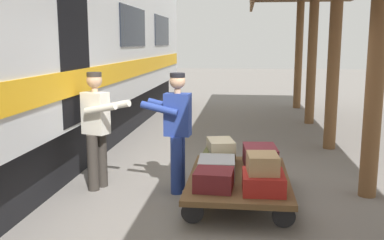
% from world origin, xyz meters
% --- Properties ---
extents(ground_plane, '(60.00, 60.00, 0.00)m').
position_xyz_m(ground_plane, '(0.00, 0.00, 0.00)').
color(ground_plane, slate).
extents(luggage_cart, '(1.33, 2.08, 0.34)m').
position_xyz_m(luggage_cart, '(-0.12, 0.39, 0.29)').
color(luggage_cart, brown).
rests_on(luggage_cart, ground_plane).
extents(suitcase_black_hardshell, '(0.43, 0.55, 0.18)m').
position_xyz_m(suitcase_black_hardshell, '(-0.41, 0.39, 0.43)').
color(suitcase_black_hardshell, black).
rests_on(suitcase_black_hardshell, luggage_cart).
extents(suitcase_red_plastic, '(0.51, 0.59, 0.23)m').
position_xyz_m(suitcase_red_plastic, '(-0.41, 0.96, 0.45)').
color(suitcase_red_plastic, '#AD231E').
rests_on(suitcase_red_plastic, luggage_cart).
extents(suitcase_burgundy_valise, '(0.51, 0.65, 0.28)m').
position_xyz_m(suitcase_burgundy_valise, '(-0.41, -0.18, 0.48)').
color(suitcase_burgundy_valise, maroon).
rests_on(suitcase_burgundy_valise, luggage_cart).
extents(suitcase_gray_aluminum, '(0.50, 0.60, 0.23)m').
position_xyz_m(suitcase_gray_aluminum, '(0.18, 0.39, 0.46)').
color(suitcase_gray_aluminum, '#9EA0A5').
rests_on(suitcase_gray_aluminum, luggage_cart).
extents(suitcase_maroon_trunk, '(0.49, 0.48, 0.24)m').
position_xyz_m(suitcase_maroon_trunk, '(0.18, 0.96, 0.46)').
color(suitcase_maroon_trunk, maroon).
rests_on(suitcase_maroon_trunk, luggage_cart).
extents(suitcase_olive_duffel, '(0.49, 0.65, 0.20)m').
position_xyz_m(suitcase_olive_duffel, '(0.18, -0.18, 0.44)').
color(suitcase_olive_duffel, brown).
rests_on(suitcase_olive_duffel, luggage_cart).
extents(suitcase_tan_vintage, '(0.40, 0.46, 0.23)m').
position_xyz_m(suitcase_tan_vintage, '(-0.40, 0.94, 0.68)').
color(suitcase_tan_vintage, tan).
rests_on(suitcase_tan_vintage, suitcase_red_plastic).
extents(suitcase_cream_canvas, '(0.46, 0.59, 0.16)m').
position_xyz_m(suitcase_cream_canvas, '(0.16, -0.22, 0.62)').
color(suitcase_cream_canvas, beige).
rests_on(suitcase_cream_canvas, suitcase_olive_duffel).
extents(porter_in_overalls, '(0.69, 0.47, 1.70)m').
position_xyz_m(porter_in_overalls, '(0.77, 0.11, 0.93)').
color(porter_in_overalls, navy).
rests_on(porter_in_overalls, ground_plane).
extents(porter_by_door, '(0.73, 0.58, 1.70)m').
position_xyz_m(porter_by_door, '(1.92, 0.12, 0.93)').
color(porter_by_door, '#332D28').
rests_on(porter_by_door, ground_plane).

